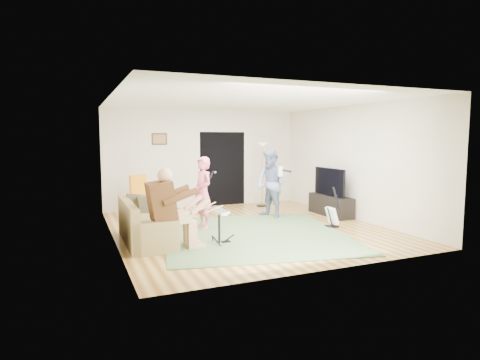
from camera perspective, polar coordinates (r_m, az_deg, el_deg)
name	(u,v)px	position (r m, az deg, el deg)	size (l,w,h in m)	color
floor	(247,228)	(8.70, 1.03, -6.81)	(6.00, 6.00, 0.00)	brown
walls	(247,165)	(8.51, 1.05, 2.09)	(5.50, 6.00, 2.70)	beige
ceiling	(247,101)	(8.52, 1.06, 11.19)	(6.00, 6.00, 0.00)	white
window_blinds	(111,158)	(8.00, -17.87, 2.99)	(2.05, 2.05, 0.00)	#9C5C30
doorway	(223,169)	(11.50, -2.49, 1.61)	(2.10, 2.10, 0.00)	black
picture_frame	(159,139)	(10.97, -11.40, 5.73)	(0.42, 0.03, 0.32)	#3F2314
area_rug	(254,234)	(8.12, 2.06, -7.70)	(3.52, 3.79, 0.02)	#4C6C41
sofa	(142,229)	(7.69, -13.77, -6.72)	(0.79, 1.93, 0.78)	olive
drummer	(172,217)	(7.08, -9.59, -5.27)	(0.93, 0.52, 1.43)	#4E2E15
drum_kit	(219,228)	(7.38, -2.98, -6.89)	(0.35, 0.63, 0.65)	black
singer	(203,193)	(8.53, -5.31, -1.85)	(0.56, 0.37, 1.54)	#EB667C
microphone	(212,175)	(8.55, -4.06, 0.74)	(0.06, 0.06, 0.24)	black
guitarist	(271,184)	(9.70, 4.41, -0.52)	(0.81, 0.63, 1.66)	slate
guitar_held	(278,171)	(9.76, 5.47, 1.28)	(0.12, 0.60, 0.26)	white
guitar_spare	(332,216)	(8.94, 12.99, -4.98)	(0.32, 0.28, 0.88)	black
torchiere_lamp	(262,163)	(11.29, 3.21, 2.47)	(0.32, 0.32, 1.80)	black
dining_chair	(142,203)	(9.96, -13.71, -3.18)	(0.57, 0.60, 1.04)	tan
tv_cabinet	(331,205)	(10.30, 12.76, -3.53)	(0.40, 1.40, 0.50)	black
television	(329,182)	(10.19, 12.61, -0.23)	(0.06, 1.17, 0.68)	black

